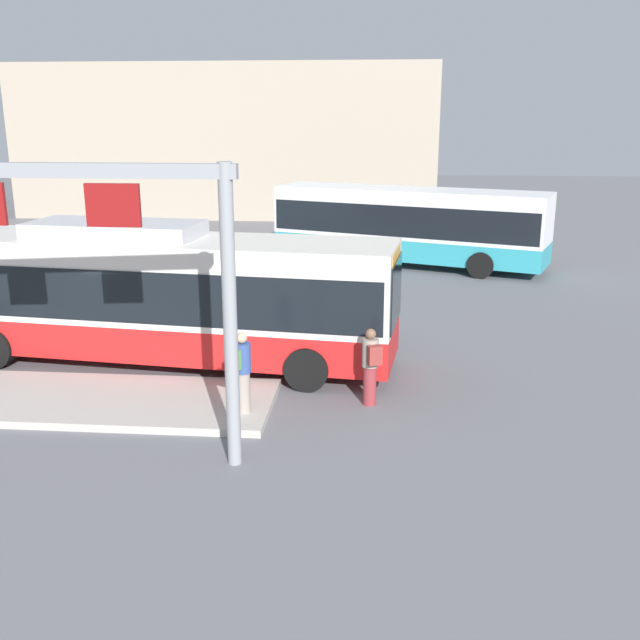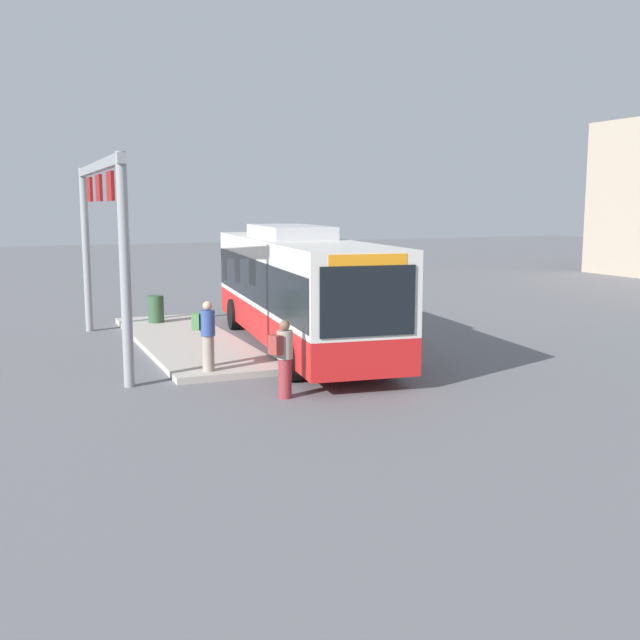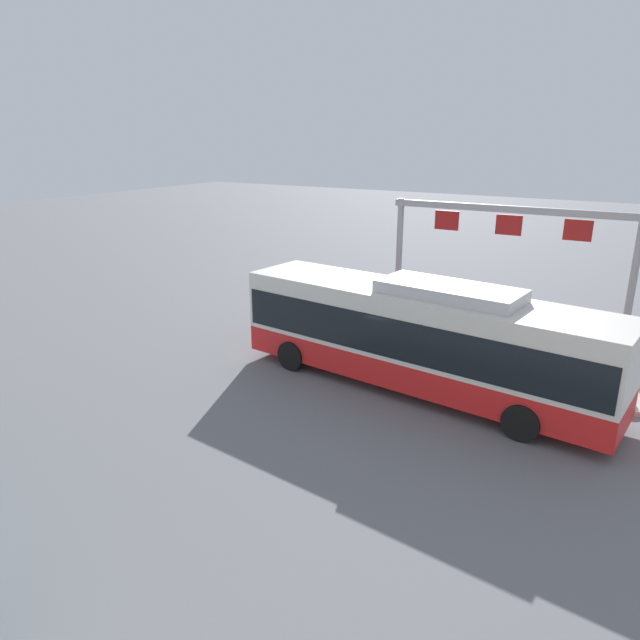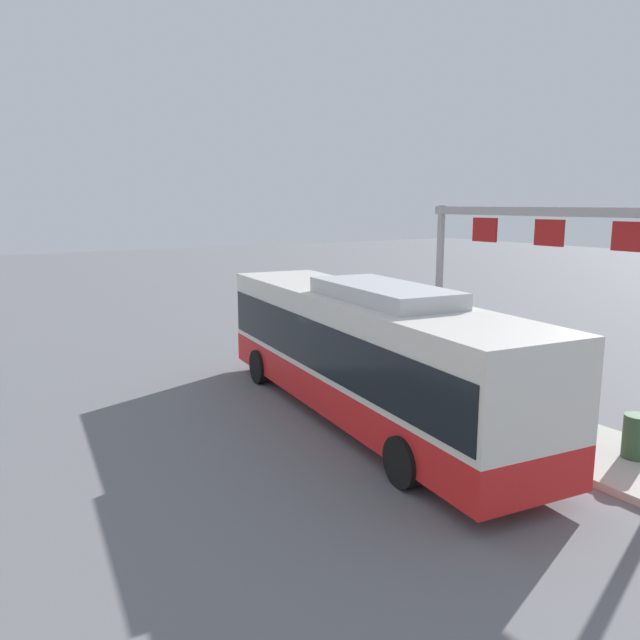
# 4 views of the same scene
# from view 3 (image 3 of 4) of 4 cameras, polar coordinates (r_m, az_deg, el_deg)

# --- Properties ---
(ground_plane) EXTENTS (120.00, 120.00, 0.00)m
(ground_plane) POSITION_cam_3_polar(r_m,az_deg,el_deg) (18.33, 9.49, -6.67)
(ground_plane) COLOR slate
(platform_curb) EXTENTS (10.00, 2.80, 0.16)m
(platform_curb) POSITION_cam_3_polar(r_m,az_deg,el_deg) (20.32, 16.97, -4.48)
(platform_curb) COLOR #B2ADA3
(platform_curb) RESTS_ON ground
(bus_main) EXTENTS (11.94, 3.79, 3.46)m
(bus_main) POSITION_cam_3_polar(r_m,az_deg,el_deg) (17.65, 9.81, -1.31)
(bus_main) COLOR red
(bus_main) RESTS_ON ground
(person_boarding) EXTENTS (0.48, 0.60, 1.67)m
(person_boarding) POSITION_cam_3_polar(r_m,az_deg,el_deg) (22.22, -0.86, 0.47)
(person_boarding) COLOR maroon
(person_boarding) RESTS_ON ground
(person_waiting_near) EXTENTS (0.54, 0.61, 1.67)m
(person_waiting_near) POSITION_cam_3_polar(r_m,az_deg,el_deg) (21.87, 6.17, 0.52)
(person_waiting_near) COLOR gray
(person_waiting_near) RESTS_ON platform_curb
(platform_sign_gantry) EXTENTS (8.64, 0.24, 5.20)m
(platform_sign_gantry) POSITION_cam_3_polar(r_m,az_deg,el_deg) (21.72, 17.98, 6.89)
(platform_sign_gantry) COLOR gray
(platform_sign_gantry) RESTS_ON ground
(trash_bin) EXTENTS (0.52, 0.52, 0.90)m
(trash_bin) POSITION_cam_3_polar(r_m,az_deg,el_deg) (19.94, 27.11, -4.52)
(trash_bin) COLOR #2D5133
(trash_bin) RESTS_ON platform_curb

